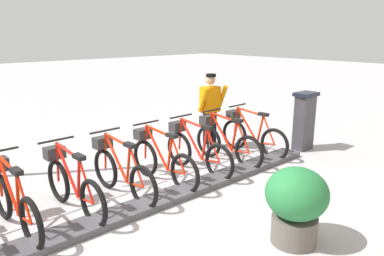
{
  "coord_description": "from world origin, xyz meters",
  "views": [
    {
      "loc": [
        -4.18,
        2.99,
        2.52
      ],
      "look_at": [
        0.5,
        -1.2,
        0.9
      ],
      "focal_mm": 34.54,
      "sensor_mm": 36.0,
      "label": 1
    }
  ],
  "objects": [
    {
      "name": "bike_docked_3",
      "position": [
        0.62,
        -0.6,
        0.43
      ],
      "size": [
        1.72,
        0.54,
        1.02
      ],
      "color": "black",
      "rests_on": "ground"
    },
    {
      "name": "bike_docked_2",
      "position": [
        0.62,
        -1.39,
        0.43
      ],
      "size": [
        1.72,
        0.54,
        1.02
      ],
      "color": "black",
      "rests_on": "ground"
    },
    {
      "name": "ground_plane",
      "position": [
        0.0,
        0.0,
        0.0
      ],
      "size": [
        60.0,
        60.0,
        0.0
      ],
      "primitive_type": "plane",
      "color": "#B1ABAE"
    },
    {
      "name": "bike_docked_5",
      "position": [
        0.62,
        1.0,
        0.43
      ],
      "size": [
        1.72,
        0.54,
        1.02
      ],
      "color": "black",
      "rests_on": "ground"
    },
    {
      "name": "bike_docked_4",
      "position": [
        0.62,
        0.2,
        0.43
      ],
      "size": [
        1.72,
        0.54,
        1.02
      ],
      "color": "black",
      "rests_on": "ground"
    },
    {
      "name": "payment_kiosk",
      "position": [
        0.05,
        -4.1,
        0.67
      ],
      "size": [
        0.36,
        0.52,
        1.28
      ],
      "color": "#38383D",
      "rests_on": "ground"
    },
    {
      "name": "planter_bush",
      "position": [
        -1.97,
        -0.68,
        0.54
      ],
      "size": [
        0.76,
        0.76,
        0.97
      ],
      "color": "#59544C",
      "rests_on": "ground"
    },
    {
      "name": "bike_docked_1",
      "position": [
        0.62,
        -2.19,
        0.43
      ],
      "size": [
        1.72,
        0.54,
        1.02
      ],
      "color": "black",
      "rests_on": "ground"
    },
    {
      "name": "dock_rail_base",
      "position": [
        0.0,
        0.0,
        0.05
      ],
      "size": [
        0.44,
        7.19,
        0.1
      ],
      "primitive_type": "cube",
      "color": "#47474C",
      "rests_on": "ground"
    },
    {
      "name": "worker_near_rack",
      "position": [
        1.55,
        -2.68,
        0.91
      ],
      "size": [
        0.51,
        0.65,
        1.66
      ],
      "color": "white",
      "rests_on": "ground"
    },
    {
      "name": "bike_docked_6",
      "position": [
        0.62,
        1.8,
        0.43
      ],
      "size": [
        1.72,
        0.54,
        1.02
      ],
      "color": "black",
      "rests_on": "ground"
    },
    {
      "name": "bike_docked_0",
      "position": [
        0.62,
        -2.99,
        0.43
      ],
      "size": [
        1.72,
        0.54,
        1.02
      ],
      "color": "black",
      "rests_on": "ground"
    }
  ]
}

